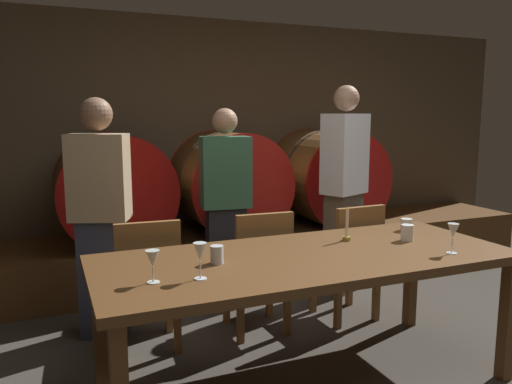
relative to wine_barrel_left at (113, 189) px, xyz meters
The scene contains 19 objects.
back_wall 1.23m from the wine_barrel_left, 27.70° to the left, with size 7.15×0.24×2.45m, color brown.
barrel_shelf 1.25m from the wine_barrel_left, ahead, with size 6.43×0.90×0.43m, color brown.
wine_barrel_left is the anchor object (origin of this frame).
wine_barrel_center 1.05m from the wine_barrel_left, ahead, with size 0.95×0.92×0.95m.
wine_barrel_right 2.11m from the wine_barrel_left, ahead, with size 0.95×0.92×0.95m.
dining_table 2.19m from the wine_barrel_left, 68.87° to the right, with size 2.33×0.95×0.76m.
chair_left 1.36m from the wine_barrel_left, 88.46° to the right, with size 0.43×0.43×0.88m.
chair_center 1.61m from the wine_barrel_left, 58.96° to the right, with size 0.42×0.42×0.88m.
chair_right 2.09m from the wine_barrel_left, 41.99° to the right, with size 0.41×0.41×0.88m.
guest_left 0.96m from the wine_barrel_left, 101.95° to the right, with size 0.44×0.36×1.64m.
guest_center 1.06m from the wine_barrel_left, 43.02° to the right, with size 0.41×0.29×1.57m.
guest_right 1.98m from the wine_barrel_left, 24.26° to the right, with size 0.44×0.37×1.77m.
candle_center 2.19m from the wine_barrel_left, 57.93° to the right, with size 0.05×0.05×0.22m.
wine_glass_left 2.18m from the wine_barrel_left, 92.46° to the right, with size 0.07×0.07×0.15m.
wine_glass_center 2.21m from the wine_barrel_left, 86.83° to the right, with size 0.06×0.06×0.18m.
wine_glass_right 2.79m from the wine_barrel_left, 56.42° to the right, with size 0.06×0.06×0.17m.
cup_left 2.02m from the wine_barrel_left, 82.23° to the right, with size 0.07×0.07×0.10m, color silver.
cup_center 2.50m from the wine_barrel_left, 53.01° to the right, with size 0.08×0.08×0.10m, color white.
cup_right 2.45m from the wine_barrel_left, 46.62° to the right, with size 0.08×0.08×0.08m, color white.
Camera 1 is at (-1.56, -2.11, 1.53)m, focal length 35.25 mm.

